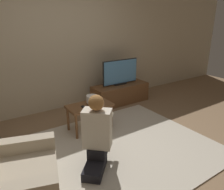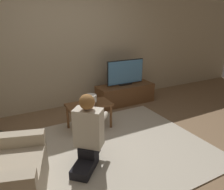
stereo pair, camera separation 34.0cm
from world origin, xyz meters
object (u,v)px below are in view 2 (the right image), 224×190
tv (125,72)px  table_lamp (91,99)px  person_kneeling (88,131)px  coffee_table (89,107)px

tv → table_lamp: size_ratio=4.76×
table_lamp → person_kneeling: bearing=-115.3°
person_kneeling → tv: bearing=-89.9°
table_lamp → coffee_table: bearing=107.0°
person_kneeling → table_lamp: 0.91m
tv → person_kneeling: same height
coffee_table → person_kneeling: size_ratio=0.77×
tv → coffee_table: 1.40m
tv → coffee_table: size_ratio=1.20×
tv → coffee_table: tv is taller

